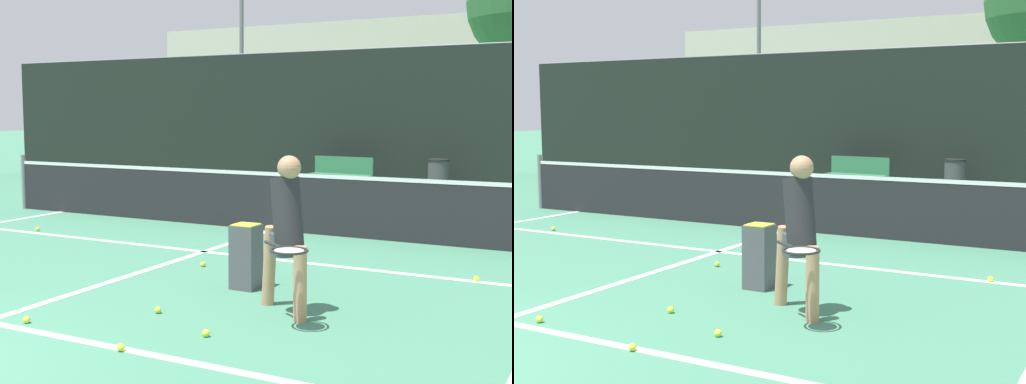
{
  "view_description": "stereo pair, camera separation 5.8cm",
  "coord_description": "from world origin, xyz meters",
  "views": [
    {
      "loc": [
        5.21,
        -2.74,
        1.92
      ],
      "look_at": [
        1.14,
        4.79,
        0.95
      ],
      "focal_mm": 50.0,
      "sensor_mm": 36.0,
      "label": 1
    },
    {
      "loc": [
        5.26,
        -2.72,
        1.92
      ],
      "look_at": [
        1.14,
        4.79,
        0.95
      ],
      "focal_mm": 50.0,
      "sensor_mm": 36.0,
      "label": 2
    }
  ],
  "objects": [
    {
      "name": "courtside_bench",
      "position": [
        -0.93,
        12.83,
        0.46
      ],
      "size": [
        1.54,
        0.52,
        0.86
      ],
      "rotation": [
        0.0,
        0.0,
        -0.09
      ],
      "color": "#33724C",
      "rests_on": "ground"
    },
    {
      "name": "court_center_mark",
      "position": [
        0.0,
        4.54,
        0.0
      ],
      "size": [
        0.1,
        5.74,
        0.01
      ],
      "primitive_type": "cube",
      "color": "white",
      "rests_on": "ground"
    },
    {
      "name": "tennis_ball_scattered_9",
      "position": [
        2.02,
        2.26,
        0.03
      ],
      "size": [
        0.07,
        0.07,
        0.07
      ],
      "primitive_type": "sphere",
      "color": "#D1E033",
      "rests_on": "ground"
    },
    {
      "name": "fence_back",
      "position": [
        0.0,
        13.68,
        1.7
      ],
      "size": [
        24.0,
        0.06,
        3.42
      ],
      "color": "black",
      "rests_on": "ground"
    },
    {
      "name": "net",
      "position": [
        0.0,
        7.41,
        0.51
      ],
      "size": [
        11.09,
        0.09,
        1.07
      ],
      "color": "slate",
      "rests_on": "ground"
    },
    {
      "name": "tennis_ball_scattered_1",
      "position": [
        1.61,
        1.62,
        0.03
      ],
      "size": [
        0.07,
        0.07,
        0.07
      ],
      "primitive_type": "sphere",
      "color": "#D1E033",
      "rests_on": "ground"
    },
    {
      "name": "ball_hopper",
      "position": [
        1.5,
        3.9,
        0.37
      ],
      "size": [
        0.28,
        0.28,
        0.71
      ],
      "color": "#4C4C51",
      "rests_on": "ground"
    },
    {
      "name": "tennis_ball_scattered_7",
      "position": [
        3.65,
        5.41,
        0.03
      ],
      "size": [
        0.07,
        0.07,
        0.07
      ],
      "primitive_type": "sphere",
      "color": "#D1E033",
      "rests_on": "ground"
    },
    {
      "name": "tennis_ball_scattered_0",
      "position": [
        0.5,
        4.59,
        0.03
      ],
      "size": [
        0.07,
        0.07,
        0.07
      ],
      "primitive_type": "sphere",
      "color": "#D1E033",
      "rests_on": "ground"
    },
    {
      "name": "court_service_line",
      "position": [
        0.0,
        5.39,
        0.0
      ],
      "size": [
        8.25,
        0.1,
        0.01
      ],
      "primitive_type": "cube",
      "color": "white",
      "rests_on": "ground"
    },
    {
      "name": "tennis_ball_scattered_2",
      "position": [
        0.37,
        1.82,
        0.03
      ],
      "size": [
        0.07,
        0.07,
        0.07
      ],
      "primitive_type": "sphere",
      "color": "#D1E033",
      "rests_on": "ground"
    },
    {
      "name": "tennis_ball_scattered_3",
      "position": [
        1.23,
        2.65,
        0.03
      ],
      "size": [
        0.07,
        0.07,
        0.07
      ],
      "primitive_type": "sphere",
      "color": "#D1E033",
      "rests_on": "ground"
    },
    {
      "name": "tennis_ball_scattered_6",
      "position": [
        -3.28,
        5.56,
        0.03
      ],
      "size": [
        0.07,
        0.07,
        0.07
      ],
      "primitive_type": "sphere",
      "color": "#D1E033",
      "rests_on": "ground"
    },
    {
      "name": "building_far",
      "position": [
        0.0,
        31.15,
        3.13
      ],
      "size": [
        36.0,
        2.4,
        6.26
      ],
      "primitive_type": "cube",
      "color": "beige",
      "rests_on": "ground"
    },
    {
      "name": "trash_bin",
      "position": [
        1.32,
        12.91,
        0.44
      ],
      "size": [
        0.47,
        0.47,
        0.88
      ],
      "color": "#3F3F42",
      "rests_on": "ground"
    },
    {
      "name": "player_practicing",
      "position": [
        2.32,
        3.2,
        0.84
      ],
      "size": [
        0.89,
        1.0,
        1.52
      ],
      "rotation": [
        0.0,
        0.0,
        -0.63
      ],
      "color": "tan",
      "rests_on": "ground"
    }
  ]
}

